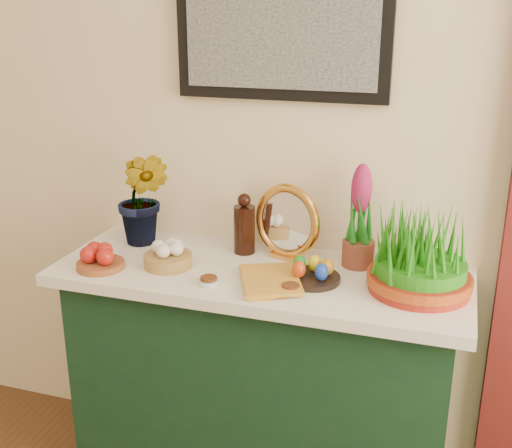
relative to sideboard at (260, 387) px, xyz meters
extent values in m
cube|color=beige|center=(-0.03, 0.25, 0.93)|extent=(4.00, 0.04, 2.70)
cube|color=black|center=(0.00, 0.23, 1.27)|extent=(0.74, 0.03, 0.54)
cube|color=#A5A5A5|center=(0.00, 0.21, 1.27)|extent=(0.66, 0.01, 0.46)
cube|color=#12331A|center=(0.00, 0.00, 0.00)|extent=(1.30, 0.45, 0.85)
cube|color=white|center=(0.00, 0.00, 0.45)|extent=(1.40, 0.55, 0.04)
imported|color=#18751A|center=(-0.48, 0.10, 0.70)|extent=(0.24, 0.21, 0.47)
cylinder|color=brown|center=(-0.52, -0.16, 0.48)|extent=(0.21, 0.21, 0.02)
cylinder|color=#AF8A46|center=(-0.31, -0.07, 0.49)|extent=(0.22, 0.22, 0.04)
cylinder|color=black|center=(-0.10, 0.13, 0.55)|extent=(0.08, 0.08, 0.17)
sphere|color=black|center=(-0.10, 0.13, 0.66)|extent=(0.05, 0.05, 0.05)
cube|color=gold|center=(0.05, 0.13, 0.47)|extent=(0.12, 0.09, 0.02)
torus|color=gold|center=(0.05, 0.14, 0.60)|extent=(0.27, 0.14, 0.27)
cylinder|color=silver|center=(0.05, 0.14, 0.60)|extent=(0.20, 0.09, 0.20)
imported|color=gold|center=(-0.02, -0.14, 0.48)|extent=(0.25, 0.29, 0.03)
cylinder|color=silver|center=(-0.12, -0.17, 0.47)|extent=(0.07, 0.07, 0.02)
cylinder|color=#592D14|center=(-0.12, -0.17, 0.49)|extent=(0.05, 0.05, 0.01)
cylinder|color=silver|center=(0.15, -0.15, 0.47)|extent=(0.07, 0.07, 0.02)
cylinder|color=#592D14|center=(0.15, -0.15, 0.49)|extent=(0.06, 0.06, 0.01)
cylinder|color=black|center=(0.19, -0.04, 0.47)|extent=(0.21, 0.21, 0.02)
ellipsoid|color=#C93F14|center=(0.15, -0.07, 0.51)|extent=(0.04, 0.04, 0.06)
ellipsoid|color=#1A3FB7|center=(0.22, -0.07, 0.51)|extent=(0.04, 0.04, 0.06)
ellipsoid|color=yellow|center=(0.19, 0.00, 0.51)|extent=(0.04, 0.04, 0.06)
ellipsoid|color=#1A931C|center=(0.14, -0.02, 0.51)|extent=(0.04, 0.04, 0.06)
ellipsoid|color=#C38716|center=(0.23, -0.02, 0.51)|extent=(0.04, 0.04, 0.06)
cylinder|color=brown|center=(0.31, 0.14, 0.51)|extent=(0.11, 0.11, 0.09)
ellipsoid|color=#B52458|center=(0.31, 0.14, 0.74)|extent=(0.07, 0.07, 0.17)
cylinder|color=maroon|center=(0.52, -0.01, 0.49)|extent=(0.31, 0.31, 0.06)
cylinder|color=#9F150F|center=(0.52, -0.01, 0.51)|extent=(0.33, 0.33, 0.03)
camera|label=1|loc=(0.60, -1.91, 1.33)|focal=45.00mm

